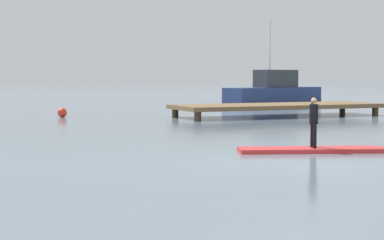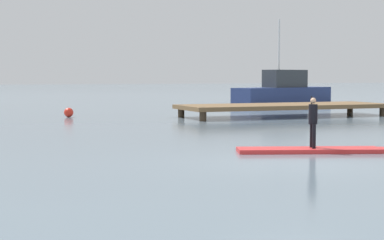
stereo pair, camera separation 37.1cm
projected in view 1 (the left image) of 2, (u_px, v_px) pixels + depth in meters
The scene contains 6 objects.
ground_plane at pixel (296, 162), 13.54m from camera, with size 240.00×240.00×0.00m, color slate.
paddleboard_near at pixel (313, 150), 15.41m from camera, with size 3.59×1.84×0.10m.
paddler_child_solo at pixel (314, 119), 15.37m from camera, with size 0.27×0.40×1.22m.
fishing_boat_green_midground at pixel (274, 91), 42.93m from camera, with size 8.05×4.21×5.48m.
floating_dock at pixel (277, 106), 28.66m from camera, with size 9.35×3.07×0.55m.
mooring_buoy_near at pixel (62, 113), 28.05m from camera, with size 0.41×0.41×0.41m, color red.
Camera 1 is at (-7.23, -11.54, 1.82)m, focal length 60.55 mm.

